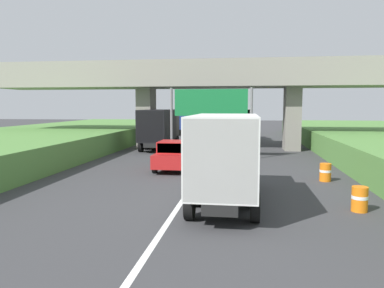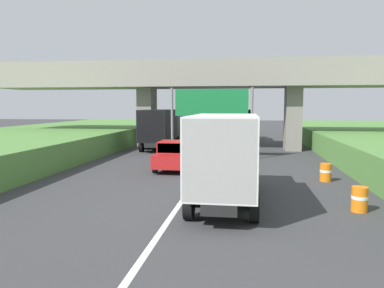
{
  "view_description": "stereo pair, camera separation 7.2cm",
  "coord_description": "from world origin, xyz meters",
  "px_view_note": "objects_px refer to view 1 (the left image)",
  "views": [
    {
      "loc": [
        2.44,
        1.95,
        3.77
      ],
      "look_at": [
        0.0,
        19.02,
        2.0
      ],
      "focal_mm": 34.91,
      "sensor_mm": 36.0,
      "label": 1
    },
    {
      "loc": [
        2.51,
        1.96,
        3.77
      ],
      "look_at": [
        0.0,
        19.02,
        2.0
      ],
      "focal_mm": 34.91,
      "sensor_mm": 36.0,
      "label": 2
    }
  ],
  "objects_px": {
    "truck_white": "(239,123)",
    "construction_barrel_2": "(360,199)",
    "car_red": "(173,155)",
    "truck_blue": "(190,120)",
    "truck_silver": "(226,154)",
    "car_yellow": "(241,128)",
    "construction_barrel_3": "(325,172)",
    "overhead_highway_sign": "(211,107)",
    "truck_black": "(160,127)"
  },
  "relations": [
    {
      "from": "car_yellow",
      "to": "construction_barrel_3",
      "type": "bearing_deg",
      "value": -81.18
    },
    {
      "from": "overhead_highway_sign",
      "to": "car_yellow",
      "type": "xyz_separation_m",
      "value": [
        1.83,
        22.42,
        -2.84
      ]
    },
    {
      "from": "truck_white",
      "to": "construction_barrel_3",
      "type": "height_order",
      "value": "truck_white"
    },
    {
      "from": "truck_silver",
      "to": "car_red",
      "type": "bearing_deg",
      "value": 115.73
    },
    {
      "from": "construction_barrel_3",
      "to": "car_red",
      "type": "bearing_deg",
      "value": 164.86
    },
    {
      "from": "car_red",
      "to": "truck_blue",
      "type": "bearing_deg",
      "value": 96.49
    },
    {
      "from": "construction_barrel_3",
      "to": "truck_blue",
      "type": "bearing_deg",
      "value": 110.86
    },
    {
      "from": "truck_white",
      "to": "construction_barrel_3",
      "type": "xyz_separation_m",
      "value": [
        4.71,
        -21.16,
        -1.47
      ]
    },
    {
      "from": "truck_black",
      "to": "truck_white",
      "type": "xyz_separation_m",
      "value": [
        6.68,
        8.61,
        0.0
      ]
    },
    {
      "from": "construction_barrel_3",
      "to": "truck_black",
      "type": "bearing_deg",
      "value": 132.24
    },
    {
      "from": "truck_black",
      "to": "construction_barrel_2",
      "type": "bearing_deg",
      "value": -57.47
    },
    {
      "from": "overhead_highway_sign",
      "to": "construction_barrel_3",
      "type": "distance_m",
      "value": 10.29
    },
    {
      "from": "truck_blue",
      "to": "car_red",
      "type": "bearing_deg",
      "value": -83.51
    },
    {
      "from": "truck_silver",
      "to": "car_yellow",
      "type": "bearing_deg",
      "value": 89.82
    },
    {
      "from": "truck_blue",
      "to": "construction_barrel_2",
      "type": "bearing_deg",
      "value": -72.03
    },
    {
      "from": "truck_silver",
      "to": "construction_barrel_2",
      "type": "distance_m",
      "value": 5.05
    },
    {
      "from": "overhead_highway_sign",
      "to": "construction_barrel_2",
      "type": "xyz_separation_m",
      "value": [
        6.53,
        -12.76,
        -3.24
      ]
    },
    {
      "from": "truck_blue",
      "to": "construction_barrel_3",
      "type": "relative_size",
      "value": 8.11
    },
    {
      "from": "car_red",
      "to": "truck_white",
      "type": "bearing_deg",
      "value": 79.6
    },
    {
      "from": "truck_white",
      "to": "car_yellow",
      "type": "xyz_separation_m",
      "value": [
        0.09,
        8.6,
        -1.08
      ]
    },
    {
      "from": "overhead_highway_sign",
      "to": "truck_white",
      "type": "relative_size",
      "value": 0.81
    },
    {
      "from": "truck_blue",
      "to": "car_yellow",
      "type": "bearing_deg",
      "value": 0.5
    },
    {
      "from": "truck_blue",
      "to": "construction_barrel_2",
      "type": "xyz_separation_m",
      "value": [
        11.39,
        -35.13,
        -1.47
      ]
    },
    {
      "from": "truck_white",
      "to": "construction_barrel_3",
      "type": "relative_size",
      "value": 8.11
    },
    {
      "from": "truck_silver",
      "to": "car_red",
      "type": "distance_m",
      "value": 8.04
    },
    {
      "from": "construction_barrel_2",
      "to": "truck_blue",
      "type": "bearing_deg",
      "value": 107.97
    },
    {
      "from": "truck_white",
      "to": "truck_silver",
      "type": "relative_size",
      "value": 1.0
    },
    {
      "from": "truck_silver",
      "to": "construction_barrel_3",
      "type": "relative_size",
      "value": 8.11
    },
    {
      "from": "construction_barrel_2",
      "to": "truck_black",
      "type": "bearing_deg",
      "value": 122.53
    },
    {
      "from": "truck_white",
      "to": "car_red",
      "type": "xyz_separation_m",
      "value": [
        -3.48,
        -18.94,
        -1.08
      ]
    },
    {
      "from": "overhead_highway_sign",
      "to": "construction_barrel_3",
      "type": "bearing_deg",
      "value": -48.65
    },
    {
      "from": "car_yellow",
      "to": "construction_barrel_2",
      "type": "bearing_deg",
      "value": -82.4
    },
    {
      "from": "overhead_highway_sign",
      "to": "truck_blue",
      "type": "height_order",
      "value": "overhead_highway_sign"
    },
    {
      "from": "truck_white",
      "to": "construction_barrel_2",
      "type": "xyz_separation_m",
      "value": [
        4.79,
        -26.59,
        -1.47
      ]
    },
    {
      "from": "truck_blue",
      "to": "truck_silver",
      "type": "xyz_separation_m",
      "value": [
        6.58,
        -34.65,
        0.0
      ]
    },
    {
      "from": "construction_barrel_2",
      "to": "overhead_highway_sign",
      "type": "bearing_deg",
      "value": 117.09
    },
    {
      "from": "overhead_highway_sign",
      "to": "truck_silver",
      "type": "distance_m",
      "value": 12.54
    },
    {
      "from": "overhead_highway_sign",
      "to": "truck_silver",
      "type": "xyz_separation_m",
      "value": [
        1.72,
        -12.29,
        -1.76
      ]
    },
    {
      "from": "overhead_highway_sign",
      "to": "car_red",
      "type": "xyz_separation_m",
      "value": [
        -1.73,
        -5.12,
        -2.84
      ]
    },
    {
      "from": "truck_silver",
      "to": "construction_barrel_2",
      "type": "relative_size",
      "value": 8.11
    },
    {
      "from": "truck_silver",
      "to": "construction_barrel_2",
      "type": "xyz_separation_m",
      "value": [
        4.81,
        -0.47,
        -1.47
      ]
    },
    {
      "from": "construction_barrel_3",
      "to": "construction_barrel_2",
      "type": "bearing_deg",
      "value": -89.18
    },
    {
      "from": "car_yellow",
      "to": "truck_black",
      "type": "bearing_deg",
      "value": -111.48
    },
    {
      "from": "truck_white",
      "to": "truck_silver",
      "type": "xyz_separation_m",
      "value": [
        -0.02,
        -26.11,
        0.0
      ]
    },
    {
      "from": "overhead_highway_sign",
      "to": "truck_black",
      "type": "xyz_separation_m",
      "value": [
        -4.94,
        5.21,
        -1.76
      ]
    },
    {
      "from": "truck_blue",
      "to": "truck_silver",
      "type": "bearing_deg",
      "value": -79.24
    },
    {
      "from": "truck_blue",
      "to": "car_yellow",
      "type": "distance_m",
      "value": 6.78
    },
    {
      "from": "truck_silver",
      "to": "car_red",
      "type": "height_order",
      "value": "truck_silver"
    },
    {
      "from": "overhead_highway_sign",
      "to": "truck_silver",
      "type": "bearing_deg",
      "value": -82.02
    },
    {
      "from": "construction_barrel_2",
      "to": "truck_silver",
      "type": "bearing_deg",
      "value": 174.38
    }
  ]
}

